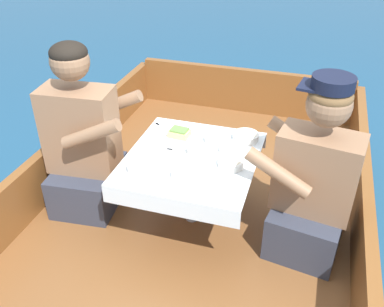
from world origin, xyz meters
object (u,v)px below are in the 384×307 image
Objects in this scene: coffee_cup_port at (194,150)px; coffee_cup_starboard at (211,138)px; person_port at (84,145)px; person_starboard at (313,185)px; coffee_cup_center at (135,167)px; sandwich at (179,133)px.

coffee_cup_starboard reaches higher than coffee_cup_port.
person_port is 0.74m from coffee_cup_starboard.
person_starboard is at bearing -17.44° from coffee_cup_starboard.
person_starboard is 9.73× the size of coffee_cup_center.
sandwich is (-0.78, 0.19, 0.07)m from person_starboard.
person_starboard is at bearing 14.02° from coffee_cup_center.
person_port reaches higher than coffee_cup_center.
person_port is 1.04× the size of person_starboard.
coffee_cup_starboard is at bearing -0.75° from sandwich.
sandwich is at bearing 75.96° from coffee_cup_center.
coffee_cup_center reaches higher than sandwich.
coffee_cup_port is 0.96× the size of coffee_cup_center.
person_starboard reaches higher than coffee_cup_port.
person_port is 8.25× the size of sandwich.
coffee_cup_starboard is at bearing -8.45° from person_starboard.
coffee_cup_center is at bearing -104.04° from sandwich.
person_starboard is at bearing -3.43° from coffee_cup_port.
sandwich is at bearing -4.52° from person_starboard.
coffee_cup_port is (-0.64, 0.04, 0.07)m from person_starboard.
coffee_cup_port is at bearing 47.36° from coffee_cup_center.
coffee_cup_starboard is 0.95× the size of coffee_cup_center.
coffee_cup_starboard is at bearing 10.50° from person_port.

